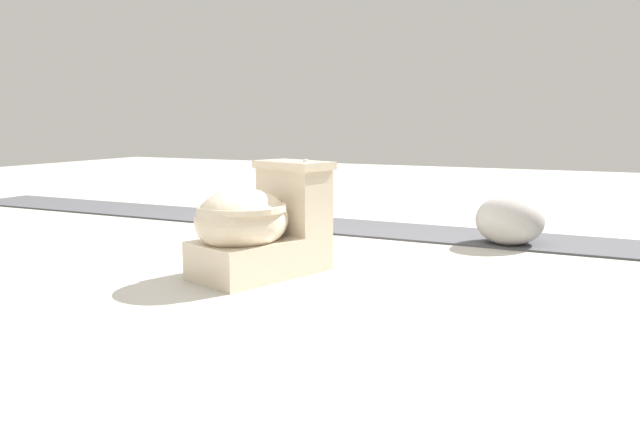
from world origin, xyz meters
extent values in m
plane|color=#B7B2A8|center=(0.00, 0.00, 0.00)|extent=(14.00, 14.00, 0.00)
cube|color=#4C4C51|center=(-1.36, 0.50, 0.01)|extent=(0.56, 8.00, 0.01)
cube|color=beige|center=(-0.04, -0.03, 0.09)|extent=(0.68, 0.52, 0.17)
ellipsoid|color=beige|center=(0.06, -0.07, 0.26)|extent=(0.53, 0.48, 0.28)
cylinder|color=beige|center=(0.06, -0.07, 0.32)|extent=(0.50, 0.50, 0.03)
cube|color=beige|center=(-0.23, 0.04, 0.32)|extent=(0.28, 0.38, 0.30)
cube|color=beige|center=(-0.23, 0.04, 0.49)|extent=(0.31, 0.41, 0.04)
cylinder|color=silver|center=(-0.21, 0.11, 0.51)|extent=(0.02, 0.02, 0.01)
ellipsoid|color=#B7B2AD|center=(-1.22, 0.88, 0.14)|extent=(0.50, 0.51, 0.29)
camera|label=1|loc=(2.34, 1.40, 0.69)|focal=35.00mm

